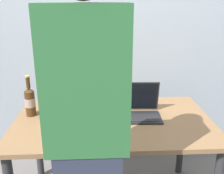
% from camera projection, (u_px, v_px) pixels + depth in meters
% --- Properties ---
extents(desk, '(1.43, 0.85, 0.75)m').
position_uv_depth(desk, '(113.00, 131.00, 1.92)').
color(desk, olive).
rests_on(desk, ground).
extents(laptop, '(0.32, 0.27, 0.24)m').
position_uv_depth(laptop, '(139.00, 108.00, 1.94)').
color(laptop, black).
rests_on(laptop, desk).
extents(beer_bottle_brown, '(0.07, 0.07, 0.31)m').
position_uv_depth(beer_bottle_brown, '(30.00, 101.00, 1.92)').
color(beer_bottle_brown, '#472B14').
rests_on(beer_bottle_brown, desk).
extents(beer_bottle_amber, '(0.07, 0.07, 0.28)m').
position_uv_depth(beer_bottle_amber, '(55.00, 105.00, 1.88)').
color(beer_bottle_amber, '#333333').
rests_on(beer_bottle_amber, desk).
extents(beer_bottle_dark, '(0.06, 0.06, 0.33)m').
position_uv_depth(beer_bottle_dark, '(42.00, 97.00, 1.95)').
color(beer_bottle_dark, '#1E5123').
rests_on(beer_bottle_dark, desk).
extents(person_figure, '(0.39, 0.26, 1.80)m').
position_uv_depth(person_figure, '(88.00, 143.00, 1.24)').
color(person_figure, '#2D3347').
rests_on(person_figure, ground).
extents(back_wall, '(6.00, 0.10, 2.60)m').
position_uv_depth(back_wall, '(109.00, 31.00, 2.44)').
color(back_wall, '#99A3AD').
rests_on(back_wall, ground).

